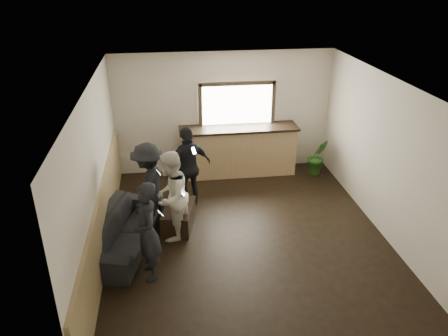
{
  "coord_description": "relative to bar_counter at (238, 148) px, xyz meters",
  "views": [
    {
      "loc": [
        -1.31,
        -6.53,
        4.53
      ],
      "look_at": [
        -0.35,
        0.4,
        1.23
      ],
      "focal_mm": 35.0,
      "sensor_mm": 36.0,
      "label": 1
    }
  ],
  "objects": [
    {
      "name": "sofa",
      "position": [
        -2.45,
        -2.65,
        -0.32
      ],
      "size": [
        1.4,
        2.34,
        0.64
      ],
      "primitive_type": "imported",
      "rotation": [
        0.0,
        0.0,
        1.31
      ],
      "color": "black",
      "rests_on": "ground"
    },
    {
      "name": "person_a",
      "position": [
        -2.0,
        -3.52,
        0.17
      ],
      "size": [
        0.52,
        0.66,
        1.62
      ],
      "rotation": [
        0.0,
        0.0,
        -1.36
      ],
      "color": "black",
      "rests_on": "ground"
    },
    {
      "name": "bar_counter",
      "position": [
        0.0,
        0.0,
        0.0
      ],
      "size": [
        2.7,
        0.68,
        2.13
      ],
      "color": "tan",
      "rests_on": "ground"
    },
    {
      "name": "potted_plant",
      "position": [
        1.82,
        -0.3,
        -0.21
      ],
      "size": [
        0.52,
        0.44,
        0.86
      ],
      "primitive_type": "imported",
      "rotation": [
        0.0,
        0.0,
        0.12
      ],
      "color": "#2D6623",
      "rests_on": "ground"
    },
    {
      "name": "cup_b",
      "position": [
        -1.44,
        -2.36,
        -0.18
      ],
      "size": [
        0.14,
        0.14,
        0.09
      ],
      "primitive_type": "imported",
      "rotation": [
        0.0,
        0.0,
        5.64
      ],
      "color": "silver",
      "rests_on": "coffee_table"
    },
    {
      "name": "person_b",
      "position": [
        -1.62,
        -2.48,
        0.19
      ],
      "size": [
        0.9,
        0.99,
        1.65
      ],
      "rotation": [
        0.0,
        0.0,
        -1.99
      ],
      "color": "white",
      "rests_on": "ground"
    },
    {
      "name": "ground",
      "position": [
        -0.3,
        -2.7,
        -0.64
      ],
      "size": [
        5.0,
        6.0,
        0.01
      ],
      "primitive_type": "cube",
      "color": "black"
    },
    {
      "name": "person_d",
      "position": [
        -1.23,
        -1.34,
        0.2
      ],
      "size": [
        1.07,
        0.81,
        1.69
      ],
      "rotation": [
        0.0,
        0.0,
        -2.68
      ],
      "color": "black",
      "rests_on": "ground"
    },
    {
      "name": "person_c",
      "position": [
        -2.0,
        -2.01,
        0.18
      ],
      "size": [
        0.93,
        1.21,
        1.65
      ],
      "rotation": [
        0.0,
        0.0,
        -1.91
      ],
      "color": "black",
      "rests_on": "ground"
    },
    {
      "name": "coffee_table",
      "position": [
        -1.49,
        -2.15,
        -0.44
      ],
      "size": [
        0.71,
        1.02,
        0.41
      ],
      "primitive_type": "cube",
      "rotation": [
        0.0,
        0.0,
        -0.22
      ],
      "color": "black",
      "rests_on": "ground"
    },
    {
      "name": "cup_a",
      "position": [
        -1.58,
        -1.92,
        -0.18
      ],
      "size": [
        0.17,
        0.17,
        0.1
      ],
      "primitive_type": "imported",
      "rotation": [
        0.0,
        0.0,
        1.23
      ],
      "color": "silver",
      "rests_on": "coffee_table"
    },
    {
      "name": "room_shell",
      "position": [
        -1.04,
        -2.7,
        0.83
      ],
      "size": [
        5.01,
        6.01,
        2.8
      ],
      "color": "silver",
      "rests_on": "ground"
    }
  ]
}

